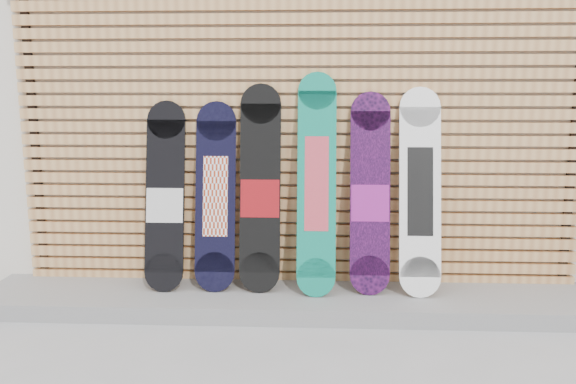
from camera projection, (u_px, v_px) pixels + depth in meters
The scene contains 10 objects.
ground at pixel (318, 350), 3.43m from camera, with size 80.00×80.00×0.00m, color #99999C.
building at pixel (360, 71), 6.54m from camera, with size 12.00×5.00×3.60m, color silver.
concrete_step at pixel (297, 300), 4.10m from camera, with size 4.60×0.70×0.12m, color gray.
slat_wall at pixel (298, 140), 4.18m from camera, with size 4.26×0.08×2.29m.
snowboard_0 at pixel (165, 197), 4.11m from camera, with size 0.28×0.31×1.38m.
snowboard_1 at pixel (216, 196), 4.11m from camera, with size 0.29×0.30×1.38m.
snowboard_2 at pixel (260, 190), 4.08m from camera, with size 0.30×0.30×1.50m.
snowboard_3 at pixel (317, 184), 4.02m from camera, with size 0.28×0.37×1.59m.
snowboard_4 at pixel (370, 194), 4.04m from camera, with size 0.29×0.31×1.45m.
snowboard_5 at pixel (420, 192), 4.01m from camera, with size 0.29×0.35×1.48m.
Camera 1 is at (-0.04, -3.21, 1.56)m, focal length 35.00 mm.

